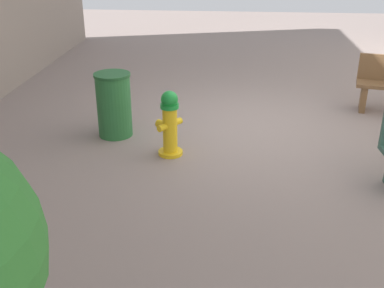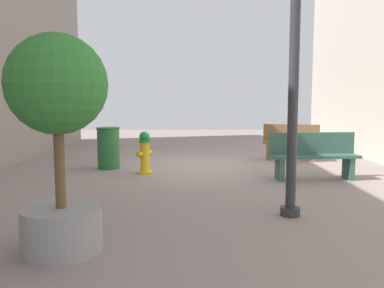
{
  "view_description": "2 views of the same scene",
  "coord_description": "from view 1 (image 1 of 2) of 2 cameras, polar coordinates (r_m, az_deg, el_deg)",
  "views": [
    {
      "loc": [
        0.32,
        7.07,
        2.88
      ],
      "look_at": [
        0.77,
        2.07,
        0.6
      ],
      "focal_mm": 44.32,
      "sensor_mm": 36.0,
      "label": 1
    },
    {
      "loc": [
        0.08,
        10.05,
        1.64
      ],
      "look_at": [
        0.11,
        1.84,
        0.73
      ],
      "focal_mm": 38.39,
      "sensor_mm": 36.0,
      "label": 2
    }
  ],
  "objects": [
    {
      "name": "trash_bin",
      "position": [
        7.2,
        -9.37,
        4.68
      ],
      "size": [
        0.54,
        0.54,
        0.97
      ],
      "color": "#266633",
      "rests_on": "ground_plane"
    },
    {
      "name": "ground_plane",
      "position": [
        7.64,
        7.13,
        2.09
      ],
      "size": [
        23.4,
        23.4,
        0.0
      ],
      "primitive_type": "plane",
      "color": "gray"
    },
    {
      "name": "fire_hydrant",
      "position": [
        6.48,
        -2.71,
        2.53
      ],
      "size": [
        0.39,
        0.39,
        0.93
      ],
      "color": "gold",
      "rests_on": "ground_plane"
    }
  ]
}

